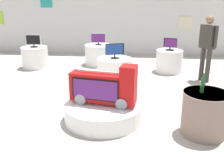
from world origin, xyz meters
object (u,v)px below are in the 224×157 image
object	(u,v)px
display_pedestal_center_rear	(99,55)
display_pedestal_right_rear	(115,71)
tv_on_right_rear	(115,50)
tv_on_center_rear	(98,39)
tv_on_left_rear	(33,41)
tv_on_far_right	(170,44)
bottle_on_side_table	(203,85)
display_pedestal_left_rear	(35,57)
display_pedestal_far_right	(169,61)
side_table_round	(205,113)
shopper_browsing_near_truck	(207,44)
main_display_pedestal	(103,112)
novelty_firetruck_tv	(104,88)

from	to	relation	value
display_pedestal_center_rear	display_pedestal_right_rear	distance (m)	1.96
tv_on_right_rear	tv_on_center_rear	bearing A→B (deg)	110.48
tv_on_left_rear	display_pedestal_right_rear	xyz separation A→B (m)	(2.62, -1.27, -0.52)
tv_on_center_rear	tv_on_far_right	world-z (taller)	tv_on_center_rear
display_pedestal_right_rear	bottle_on_side_table	size ratio (longest dim) A/B	2.81
tv_on_left_rear	tv_on_right_rear	size ratio (longest dim) A/B	1.03
display_pedestal_center_rear	tv_on_left_rear	bearing A→B (deg)	-163.71
display_pedestal_left_rear	tv_on_far_right	bearing A→B (deg)	-1.30
display_pedestal_right_rear	tv_on_far_right	size ratio (longest dim) A/B	2.36
tv_on_far_right	display_pedestal_far_right	bearing A→B (deg)	104.92
tv_on_right_rear	side_table_round	distance (m)	3.02
display_pedestal_left_rear	side_table_round	size ratio (longest dim) A/B	1.08
display_pedestal_left_rear	display_pedestal_right_rear	distance (m)	2.91
display_pedestal_center_rear	tv_on_right_rear	size ratio (longest dim) A/B	1.94
tv_on_right_rear	shopper_browsing_near_truck	bearing A→B (deg)	9.10
tv_on_right_rear	bottle_on_side_table	world-z (taller)	bottle_on_side_table
main_display_pedestal	tv_on_center_rear	xyz separation A→B (m)	(-0.66, 3.95, 0.69)
tv_on_far_right	tv_on_left_rear	bearing A→B (deg)	178.75
tv_on_left_rear	display_pedestal_far_right	size ratio (longest dim) A/B	0.61
novelty_firetruck_tv	bottle_on_side_table	size ratio (longest dim) A/B	3.83
tv_on_right_rear	tv_on_far_right	bearing A→B (deg)	37.99
tv_on_right_rear	shopper_browsing_near_truck	world-z (taller)	shopper_browsing_near_truck
display_pedestal_far_right	tv_on_left_rear	bearing A→B (deg)	178.80
tv_on_right_rear	tv_on_far_right	xyz separation A→B (m)	(1.51, 1.18, -0.03)
tv_on_center_rear	display_pedestal_far_right	size ratio (longest dim) A/B	0.62
main_display_pedestal	tv_on_center_rear	distance (m)	4.06
main_display_pedestal	display_pedestal_right_rear	size ratio (longest dim) A/B	1.59
novelty_firetruck_tv	tv_on_right_rear	size ratio (longest dim) A/B	2.64
novelty_firetruck_tv	display_pedestal_right_rear	size ratio (longest dim) A/B	1.36
tv_on_far_right	main_display_pedestal	bearing A→B (deg)	-114.96
tv_on_center_rear	display_pedestal_left_rear	bearing A→B (deg)	-163.94
main_display_pedestal	tv_on_right_rear	world-z (taller)	tv_on_right_rear
tv_on_center_rear	display_pedestal_right_rear	distance (m)	2.02
main_display_pedestal	display_pedestal_far_right	world-z (taller)	display_pedestal_far_right
main_display_pedestal	shopper_browsing_near_truck	bearing A→B (deg)	46.53
novelty_firetruck_tv	display_pedestal_far_right	world-z (taller)	novelty_firetruck_tv
shopper_browsing_near_truck	tv_on_right_rear	bearing A→B (deg)	-170.90
novelty_firetruck_tv	display_pedestal_left_rear	size ratio (longest dim) A/B	1.50
shopper_browsing_near_truck	display_pedestal_right_rear	bearing A→B (deg)	-170.99
novelty_firetruck_tv	shopper_browsing_near_truck	xyz separation A→B (m)	(2.34, 2.50, 0.37)
display_pedestal_left_rear	tv_on_far_right	distance (m)	4.16
main_display_pedestal	novelty_firetruck_tv	distance (m)	0.47
display_pedestal_left_rear	tv_on_center_rear	size ratio (longest dim) A/B	1.69
display_pedestal_center_rear	tv_on_far_right	world-z (taller)	tv_on_far_right
side_table_round	novelty_firetruck_tv	bearing A→B (deg)	168.55
novelty_firetruck_tv	bottle_on_side_table	world-z (taller)	novelty_firetruck_tv
main_display_pedestal	bottle_on_side_table	xyz separation A→B (m)	(1.61, -0.35, 0.69)
main_display_pedestal	display_pedestal_left_rear	size ratio (longest dim) A/B	1.76
bottle_on_side_table	display_pedestal_center_rear	bearing A→B (deg)	117.78
tv_on_center_rear	display_pedestal_far_right	world-z (taller)	tv_on_center_rear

